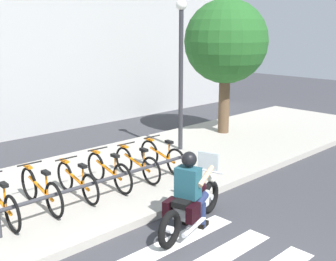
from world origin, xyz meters
name	(u,v)px	position (x,y,z in m)	size (l,w,h in m)	color
sidewalk	(45,198)	(0.00, 4.61, 0.07)	(24.00, 4.40, 0.15)	#A8A399
crosswalk_stripe_4	(169,245)	(0.58, 1.60, 0.00)	(2.80, 0.40, 0.01)	white
motorcycle	(192,204)	(1.29, 1.75, 0.46)	(2.11, 0.89, 1.22)	black
rider	(190,185)	(1.22, 1.73, 0.82)	(0.72, 0.65, 1.43)	#1E4C59
bicycle_0	(0,202)	(-1.14, 4.01, 0.51)	(0.48, 1.73, 0.78)	black
bicycle_1	(41,190)	(-0.37, 4.01, 0.51)	(0.48, 1.71, 0.80)	black
bicycle_2	(77,181)	(0.40, 4.01, 0.49)	(0.48, 1.59, 0.75)	black
bicycle_3	(109,172)	(1.16, 4.01, 0.51)	(0.48, 1.65, 0.79)	black
bicycle_4	(137,164)	(1.93, 4.01, 0.50)	(0.48, 1.61, 0.75)	black
bicycle_5	(162,156)	(2.69, 4.01, 0.51)	(0.48, 1.60, 0.78)	black
bike_rack	(109,180)	(0.78, 3.46, 0.57)	(4.43, 0.07, 0.49)	#333338
street_lamp	(181,63)	(4.32, 5.01, 2.52)	(0.28, 0.28, 4.14)	#2D2D33
tree_near_rack	(226,42)	(6.69, 5.41, 3.00)	(2.58, 2.58, 4.31)	brown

